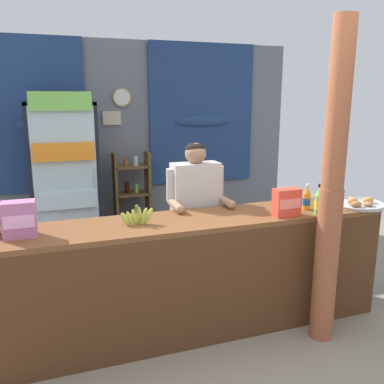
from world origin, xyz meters
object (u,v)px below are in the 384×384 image
object	(u,v)px
plastic_lawn_chair	(203,213)
banana_bunch	(137,217)
shopkeeper	(196,204)
soda_bottle_lime_soda	(319,202)
drink_fridge	(65,170)
bottle_shelf_rack	(132,196)
snack_box_crackers	(287,202)
stall_counter	(198,268)
snack_box_wafer	(19,219)
timber_post	(331,196)
pastry_tray	(359,204)
soda_bottle_orange_soda	(307,199)

from	to	relation	value
plastic_lawn_chair	banana_bunch	bearing A→B (deg)	-124.76
shopkeeper	soda_bottle_lime_soda	world-z (taller)	shopkeeper
drink_fridge	soda_bottle_lime_soda	distance (m)	2.95
bottle_shelf_rack	snack_box_crackers	size ratio (longest dim) A/B	5.40
stall_counter	snack_box_wafer	bearing A→B (deg)	175.94
stall_counter	soda_bottle_lime_soda	distance (m)	1.14
stall_counter	timber_post	distance (m)	1.18
timber_post	plastic_lawn_chair	xyz separation A→B (m)	(-0.23, 2.14, -0.70)
pastry_tray	banana_bunch	distance (m)	1.99
timber_post	soda_bottle_orange_soda	distance (m)	0.42
drink_fridge	snack_box_crackers	distance (m)	2.74
timber_post	pastry_tray	distance (m)	0.70
bottle_shelf_rack	soda_bottle_lime_soda	bearing A→B (deg)	-66.59
snack_box_crackers	snack_box_wafer	xyz separation A→B (m)	(-2.03, 0.15, 0.01)
drink_fridge	pastry_tray	world-z (taller)	drink_fridge
stall_counter	snack_box_wafer	xyz separation A→B (m)	(-1.28, 0.09, 0.50)
snack_box_wafer	pastry_tray	distance (m)	2.82
shopkeeper	pastry_tray	world-z (taller)	shopkeeper
soda_bottle_orange_soda	snack_box_crackers	xyz separation A→B (m)	(-0.27, -0.12, 0.02)
drink_fridge	banana_bunch	xyz separation A→B (m)	(0.46, -2.02, -0.06)
banana_bunch	pastry_tray	bearing A→B (deg)	-2.93
stall_counter	timber_post	size ratio (longest dim) A/B	1.31
snack_box_crackers	snack_box_wafer	world-z (taller)	snack_box_wafer
drink_fridge	plastic_lawn_chair	bearing A→B (deg)	-10.83
drink_fridge	bottle_shelf_rack	xyz separation A→B (m)	(0.85, 0.30, -0.46)
stall_counter	bottle_shelf_rack	xyz separation A→B (m)	(-0.06, 2.42, 0.03)
drink_fridge	stall_counter	bearing A→B (deg)	-66.77
drink_fridge	soda_bottle_orange_soda	size ratio (longest dim) A/B	8.85
plastic_lawn_chair	snack_box_crackers	world-z (taller)	snack_box_crackers
shopkeeper	timber_post	bearing A→B (deg)	-48.41
pastry_tray	banana_bunch	bearing A→B (deg)	177.07
drink_fridge	soda_bottle_lime_soda	world-z (taller)	drink_fridge
snack_box_crackers	banana_bunch	distance (m)	1.21
stall_counter	shopkeeper	distance (m)	0.68
shopkeeper	pastry_tray	distance (m)	1.47
pastry_tray	drink_fridge	bearing A→B (deg)	139.16
timber_post	soda_bottle_lime_soda	bearing A→B (deg)	73.97
timber_post	bottle_shelf_rack	xyz separation A→B (m)	(-1.03, 2.75, -0.56)
soda_bottle_lime_soda	snack_box_crackers	size ratio (longest dim) A/B	1.14
snack_box_crackers	drink_fridge	bearing A→B (deg)	127.33
drink_fridge	pastry_tray	distance (m)	3.24
snack_box_crackers	snack_box_wafer	bearing A→B (deg)	175.87
shopkeeper	soda_bottle_orange_soda	bearing A→B (deg)	-30.01
bottle_shelf_rack	soda_bottle_lime_soda	distance (m)	2.79
banana_bunch	snack_box_wafer	bearing A→B (deg)	-178.98
drink_fridge	snack_box_wafer	world-z (taller)	drink_fridge
snack_box_crackers	pastry_tray	distance (m)	0.80
plastic_lawn_chair	snack_box_wafer	bearing A→B (deg)	-139.45
drink_fridge	soda_bottle_orange_soda	distance (m)	2.83
snack_box_crackers	shopkeeper	bearing A→B (deg)	133.51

